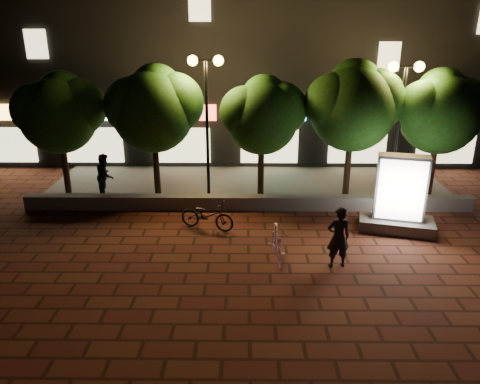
{
  "coord_description": "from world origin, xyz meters",
  "views": [
    {
      "loc": [
        -0.12,
        -11.14,
        6.16
      ],
      "look_at": [
        -0.26,
        1.5,
        1.56
      ],
      "focal_mm": 33.88,
      "sensor_mm": 36.0,
      "label": 1
    }
  ],
  "objects_px": {
    "tree_mid": "(263,113)",
    "tree_right": "(354,103)",
    "tree_far_left": "(60,110)",
    "tree_left": "(154,106)",
    "pedestrian": "(105,175)",
    "scooter_parked": "(207,215)",
    "tree_far_right": "(441,109)",
    "ad_kiosk": "(399,201)",
    "rider": "(338,237)",
    "street_lamp_left": "(206,91)",
    "street_lamp_right": "(403,95)",
    "scooter_pink": "(277,244)"
  },
  "relations": [
    {
      "from": "street_lamp_right",
      "to": "rider",
      "type": "xyz_separation_m",
      "value": [
        -3.1,
        -5.34,
        -3.02
      ]
    },
    {
      "from": "ad_kiosk",
      "to": "scooter_parked",
      "type": "height_order",
      "value": "ad_kiosk"
    },
    {
      "from": "ad_kiosk",
      "to": "scooter_pink",
      "type": "xyz_separation_m",
      "value": [
        -3.99,
        -2.09,
        -0.51
      ]
    },
    {
      "from": "tree_far_left",
      "to": "rider",
      "type": "height_order",
      "value": "tree_far_left"
    },
    {
      "from": "tree_far_left",
      "to": "pedestrian",
      "type": "xyz_separation_m",
      "value": [
        1.58,
        -0.45,
        -2.37
      ]
    },
    {
      "from": "tree_left",
      "to": "scooter_pink",
      "type": "height_order",
      "value": "tree_left"
    },
    {
      "from": "tree_left",
      "to": "tree_right",
      "type": "xyz_separation_m",
      "value": [
        7.3,
        0.0,
        0.12
      ]
    },
    {
      "from": "tree_far_left",
      "to": "tree_far_right",
      "type": "bearing_deg",
      "value": 0.0
    },
    {
      "from": "tree_far_left",
      "to": "rider",
      "type": "distance_m",
      "value": 11.17
    },
    {
      "from": "tree_left",
      "to": "street_lamp_left",
      "type": "relative_size",
      "value": 0.94
    },
    {
      "from": "rider",
      "to": "tree_right",
      "type": "bearing_deg",
      "value": -111.57
    },
    {
      "from": "tree_far_right",
      "to": "ad_kiosk",
      "type": "relative_size",
      "value": 1.89
    },
    {
      "from": "scooter_parked",
      "to": "street_lamp_right",
      "type": "bearing_deg",
      "value": -48.14
    },
    {
      "from": "tree_left",
      "to": "tree_mid",
      "type": "bearing_deg",
      "value": -0.0
    },
    {
      "from": "pedestrian",
      "to": "tree_far_right",
      "type": "bearing_deg",
      "value": -94.45
    },
    {
      "from": "tree_mid",
      "to": "rider",
      "type": "xyz_separation_m",
      "value": [
        1.85,
        -5.6,
        -2.34
      ]
    },
    {
      "from": "tree_far_left",
      "to": "tree_left",
      "type": "height_order",
      "value": "tree_left"
    },
    {
      "from": "tree_right",
      "to": "street_lamp_left",
      "type": "relative_size",
      "value": 0.98
    },
    {
      "from": "tree_far_left",
      "to": "street_lamp_right",
      "type": "height_order",
      "value": "street_lamp_right"
    },
    {
      "from": "tree_mid",
      "to": "scooter_pink",
      "type": "xyz_separation_m",
      "value": [
        0.23,
        -5.29,
        -2.72
      ]
    },
    {
      "from": "rider",
      "to": "street_lamp_left",
      "type": "bearing_deg",
      "value": -60.88
    },
    {
      "from": "tree_left",
      "to": "tree_mid",
      "type": "distance_m",
      "value": 4.0
    },
    {
      "from": "ad_kiosk",
      "to": "pedestrian",
      "type": "bearing_deg",
      "value": 164.82
    },
    {
      "from": "tree_right",
      "to": "tree_far_right",
      "type": "bearing_deg",
      "value": -0.0
    },
    {
      "from": "tree_far_left",
      "to": "street_lamp_left",
      "type": "relative_size",
      "value": 0.89
    },
    {
      "from": "tree_far_left",
      "to": "ad_kiosk",
      "type": "relative_size",
      "value": 1.84
    },
    {
      "from": "scooter_pink",
      "to": "rider",
      "type": "height_order",
      "value": "rider"
    },
    {
      "from": "pedestrian",
      "to": "tree_right",
      "type": "bearing_deg",
      "value": -93.73
    },
    {
      "from": "tree_far_left",
      "to": "tree_right",
      "type": "bearing_deg",
      "value": 0.0
    },
    {
      "from": "tree_left",
      "to": "rider",
      "type": "bearing_deg",
      "value": -43.78
    },
    {
      "from": "scooter_pink",
      "to": "scooter_parked",
      "type": "bearing_deg",
      "value": 129.87
    },
    {
      "from": "tree_left",
      "to": "pedestrian",
      "type": "xyz_separation_m",
      "value": [
        -1.92,
        -0.45,
        -2.52
      ]
    },
    {
      "from": "tree_mid",
      "to": "rider",
      "type": "height_order",
      "value": "tree_mid"
    },
    {
      "from": "street_lamp_left",
      "to": "rider",
      "type": "relative_size",
      "value": 2.97
    },
    {
      "from": "ad_kiosk",
      "to": "scooter_pink",
      "type": "bearing_deg",
      "value": -152.36
    },
    {
      "from": "street_lamp_left",
      "to": "street_lamp_right",
      "type": "height_order",
      "value": "street_lamp_left"
    },
    {
      "from": "tree_right",
      "to": "scooter_pink",
      "type": "relative_size",
      "value": 3.05
    },
    {
      "from": "tree_far_right",
      "to": "tree_right",
      "type": "bearing_deg",
      "value": 180.0
    },
    {
      "from": "tree_left",
      "to": "tree_far_right",
      "type": "height_order",
      "value": "tree_left"
    },
    {
      "from": "tree_far_left",
      "to": "tree_mid",
      "type": "distance_m",
      "value": 7.5
    },
    {
      "from": "tree_right",
      "to": "street_lamp_right",
      "type": "height_order",
      "value": "tree_right"
    },
    {
      "from": "tree_left",
      "to": "street_lamp_left",
      "type": "xyz_separation_m",
      "value": [
        1.95,
        -0.26,
        0.58
      ]
    },
    {
      "from": "rider",
      "to": "scooter_parked",
      "type": "height_order",
      "value": "rider"
    },
    {
      "from": "tree_right",
      "to": "pedestrian",
      "type": "distance_m",
      "value": 9.61
    },
    {
      "from": "tree_mid",
      "to": "tree_right",
      "type": "bearing_deg",
      "value": 0.0
    },
    {
      "from": "tree_mid",
      "to": "scooter_parked",
      "type": "height_order",
      "value": "tree_mid"
    },
    {
      "from": "tree_far_left",
      "to": "ad_kiosk",
      "type": "height_order",
      "value": "tree_far_left"
    },
    {
      "from": "tree_right",
      "to": "scooter_parked",
      "type": "height_order",
      "value": "tree_right"
    },
    {
      "from": "tree_left",
      "to": "tree_right",
      "type": "bearing_deg",
      "value": 0.0
    },
    {
      "from": "tree_far_left",
      "to": "pedestrian",
      "type": "relative_size",
      "value": 2.75
    }
  ]
}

